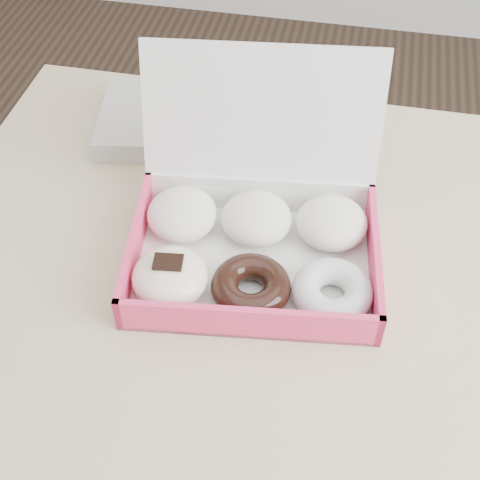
# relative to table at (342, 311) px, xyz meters

# --- Properties ---
(table) EXTENTS (1.20, 0.80, 0.75)m
(table) POSITION_rel_table_xyz_m (0.00, 0.00, 0.00)
(table) COLOR tan
(table) RESTS_ON ground
(donut_box) EXTENTS (0.36, 0.34, 0.24)m
(donut_box) POSITION_rel_table_xyz_m (-0.13, 0.01, 0.12)
(donut_box) COLOR white
(donut_box) RESTS_ON table
(newspapers) EXTENTS (0.26, 0.22, 0.04)m
(newspapers) POSITION_rel_table_xyz_m (-0.32, 0.26, 0.10)
(newspapers) COLOR silver
(newspapers) RESTS_ON table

